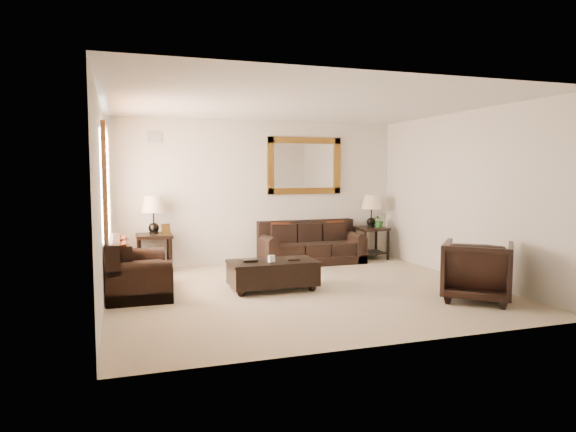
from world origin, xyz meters
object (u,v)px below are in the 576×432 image
object	(u,v)px
sofa	(311,248)
coffee_table	(273,272)
loveseat	(134,274)
end_table_right	(371,217)
end_table_left	(154,222)
armchair	(477,268)

from	to	relation	value
sofa	coffee_table	distance (m)	2.35
loveseat	end_table_right	xyz separation A→B (m)	(4.59, 1.64, 0.54)
end_table_right	coffee_table	world-z (taller)	end_table_right
loveseat	end_table_right	bearing A→B (deg)	-70.37
end_table_left	armchair	distance (m)	5.29
end_table_right	end_table_left	bearing A→B (deg)	-179.84
end_table_left	end_table_right	distance (m)	4.20
sofa	coffee_table	bearing A→B (deg)	-124.54
end_table_right	coffee_table	xyz separation A→B (m)	(-2.64, -1.99, -0.56)
sofa	end_table_left	world-z (taller)	end_table_left
end_table_left	end_table_right	world-z (taller)	end_table_left
sofa	loveseat	bearing A→B (deg)	-154.25
sofa	coffee_table	xyz separation A→B (m)	(-1.33, -1.94, -0.02)
sofa	end_table_right	size ratio (longest dim) A/B	1.52
coffee_table	armchair	xyz separation A→B (m)	(2.45, -1.46, 0.18)
end_table_left	sofa	bearing A→B (deg)	-0.87
loveseat	end_table_left	size ratio (longest dim) A/B	1.08
sofa	end_table_left	bearing A→B (deg)	179.13
coffee_table	end_table_left	bearing A→B (deg)	128.14
sofa	coffee_table	size ratio (longest dim) A/B	1.52
end_table_left	coffee_table	distance (m)	2.59
end_table_right	sofa	bearing A→B (deg)	-177.58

